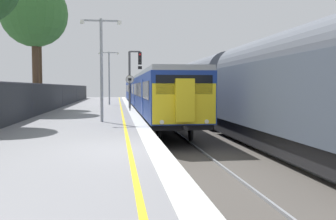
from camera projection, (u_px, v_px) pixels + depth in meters
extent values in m
cube|color=gray|center=(49.00, 169.00, 10.07)|extent=(6.40, 110.00, 1.00)
cube|color=silver|center=(156.00, 148.00, 10.43)|extent=(0.60, 110.00, 0.01)
cube|color=yellow|center=(129.00, 149.00, 10.33)|extent=(0.12, 110.00, 0.01)
cube|color=gray|center=(191.00, 181.00, 10.62)|extent=(0.07, 110.00, 0.08)
cube|color=gray|center=(239.00, 179.00, 10.82)|extent=(0.07, 110.00, 0.08)
cube|color=gray|center=(322.00, 177.00, 11.16)|extent=(0.07, 110.00, 0.08)
cube|color=navy|center=(157.00, 94.00, 25.85)|extent=(2.80, 20.88, 2.30)
cube|color=black|center=(157.00, 112.00, 25.93)|extent=(2.64, 20.28, 0.25)
cube|color=#93999E|center=(157.00, 75.00, 25.78)|extent=(2.68, 20.88, 0.24)
cube|color=black|center=(137.00, 89.00, 25.64)|extent=(0.02, 19.28, 0.84)
cube|color=#1D3A98|center=(142.00, 97.00, 20.50)|extent=(0.03, 1.10, 1.90)
cube|color=#1D3A98|center=(134.00, 94.00, 30.83)|extent=(0.03, 1.10, 1.90)
cylinder|color=black|center=(159.00, 133.00, 18.10)|extent=(0.12, 0.84, 0.84)
cylinder|color=black|center=(190.00, 132.00, 18.31)|extent=(0.12, 0.84, 0.84)
cylinder|color=black|center=(140.00, 112.00, 33.61)|extent=(0.12, 0.84, 0.84)
cylinder|color=black|center=(157.00, 112.00, 33.82)|extent=(0.12, 0.84, 0.84)
cube|color=navy|center=(139.00, 91.00, 47.10)|extent=(2.80, 20.88, 2.30)
cube|color=black|center=(139.00, 101.00, 47.18)|extent=(2.64, 20.28, 0.25)
cube|color=#93999E|center=(139.00, 81.00, 47.02)|extent=(2.68, 20.88, 0.24)
cube|color=black|center=(128.00, 88.00, 46.89)|extent=(0.02, 19.28, 0.84)
cube|color=#1D3A98|center=(129.00, 92.00, 41.75)|extent=(0.03, 1.10, 1.90)
cube|color=#1D3A98|center=(127.00, 91.00, 52.08)|extent=(0.03, 1.10, 1.90)
cylinder|color=black|center=(136.00, 108.00, 39.35)|extent=(0.12, 0.84, 0.84)
cylinder|color=black|center=(151.00, 108.00, 39.56)|extent=(0.12, 0.84, 0.84)
cylinder|color=black|center=(131.00, 102.00, 54.86)|extent=(0.12, 0.84, 0.84)
cylinder|color=black|center=(141.00, 102.00, 55.07)|extent=(0.12, 0.84, 0.84)
cube|color=yellow|center=(184.00, 104.00, 15.58)|extent=(2.70, 0.10, 1.70)
cube|color=black|center=(184.00, 85.00, 15.52)|extent=(2.40, 0.08, 0.80)
cube|color=yellow|center=(185.00, 100.00, 15.43)|extent=(0.80, 0.24, 1.80)
cylinder|color=white|center=(162.00, 122.00, 15.44)|extent=(0.18, 0.06, 0.18)
cylinder|color=white|center=(207.00, 122.00, 15.69)|extent=(0.18, 0.06, 0.18)
cylinder|color=black|center=(185.00, 128.00, 15.35)|extent=(0.20, 0.35, 0.20)
cube|color=black|center=(139.00, 79.00, 47.01)|extent=(0.60, 0.90, 0.20)
cube|color=#232326|center=(291.00, 140.00, 14.70)|extent=(2.30, 14.70, 0.79)
cube|color=#4C5666|center=(292.00, 96.00, 14.60)|extent=(2.60, 13.90, 2.73)
cylinder|color=#515660|center=(292.00, 61.00, 14.52)|extent=(2.39, 13.50, 2.39)
cylinder|color=black|center=(231.00, 129.00, 19.90)|extent=(0.12, 0.84, 0.84)
cylinder|color=black|center=(259.00, 128.00, 20.11)|extent=(0.12, 0.84, 0.84)
cube|color=#232326|center=(202.00, 113.00, 30.03)|extent=(2.30, 14.70, 0.79)
cube|color=#4C5666|center=(202.00, 91.00, 29.92)|extent=(2.60, 13.90, 2.73)
cylinder|color=#515660|center=(202.00, 74.00, 29.84)|extent=(2.39, 13.50, 2.39)
cylinder|color=black|center=(209.00, 121.00, 24.64)|extent=(0.12, 0.84, 0.84)
cylinder|color=black|center=(232.00, 121.00, 24.85)|extent=(0.12, 0.84, 0.84)
cylinder|color=black|center=(181.00, 111.00, 35.22)|extent=(0.12, 0.84, 0.84)
cylinder|color=black|center=(197.00, 111.00, 35.43)|extent=(0.12, 0.84, 0.84)
cylinder|color=#47474C|center=(130.00, 80.00, 30.49)|extent=(0.18, 0.18, 4.62)
cube|color=#47474C|center=(135.00, 52.00, 30.42)|extent=(0.90, 0.12, 0.12)
cube|color=black|center=(140.00, 58.00, 30.50)|extent=(0.28, 0.20, 1.00)
cylinder|color=red|center=(140.00, 54.00, 30.36)|extent=(0.16, 0.04, 0.16)
cylinder|color=black|center=(140.00, 58.00, 30.38)|extent=(0.16, 0.04, 0.16)
cylinder|color=black|center=(140.00, 62.00, 30.40)|extent=(0.16, 0.04, 0.16)
cube|color=black|center=(140.00, 68.00, 30.55)|extent=(0.32, 0.16, 0.24)
cylinder|color=#59595B|center=(130.00, 95.00, 27.21)|extent=(0.08, 0.08, 2.23)
cylinder|color=black|center=(130.00, 79.00, 27.13)|extent=(0.59, 0.02, 0.59)
cylinder|color=silver|center=(130.00, 79.00, 27.12)|extent=(0.56, 0.02, 0.56)
cube|color=black|center=(130.00, 79.00, 27.11)|extent=(0.24, 0.01, 0.18)
cylinder|color=#93999E|center=(102.00, 71.00, 18.44)|extent=(0.14, 0.14, 5.07)
cube|color=#93999E|center=(110.00, 21.00, 18.35)|extent=(0.90, 0.08, 0.08)
cylinder|color=silver|center=(119.00, 23.00, 18.42)|extent=(0.20, 0.20, 0.18)
cube|color=#93999E|center=(92.00, 20.00, 18.23)|extent=(0.90, 0.08, 0.08)
cylinder|color=silver|center=(82.00, 22.00, 18.17)|extent=(0.20, 0.20, 0.18)
cylinder|color=#93999E|center=(109.00, 78.00, 36.58)|extent=(0.14, 0.14, 5.19)
cube|color=#93999E|center=(114.00, 53.00, 36.49)|extent=(0.90, 0.08, 0.08)
cylinder|color=silver|center=(118.00, 54.00, 36.55)|extent=(0.20, 0.20, 0.18)
cube|color=#93999E|center=(104.00, 53.00, 36.36)|extent=(0.90, 0.08, 0.08)
cylinder|color=silver|center=(100.00, 53.00, 36.31)|extent=(0.20, 0.20, 0.18)
cylinder|color=#38383D|center=(32.00, 101.00, 21.14)|extent=(0.07, 0.07, 1.92)
cylinder|color=#38383D|center=(62.00, 96.00, 32.70)|extent=(0.07, 0.07, 1.92)
cylinder|color=#38383D|center=(76.00, 94.00, 44.26)|extent=(0.07, 0.07, 1.92)
cylinder|color=#38383D|center=(85.00, 92.00, 55.82)|extent=(0.07, 0.07, 1.92)
cylinder|color=#473323|center=(35.00, 72.00, 25.81)|extent=(0.42, 0.42, 5.52)
sphere|color=#33662D|center=(34.00, 13.00, 25.56)|extent=(4.55, 4.55, 4.55)
sphere|color=#33662D|center=(28.00, 22.00, 25.64)|extent=(2.77, 2.77, 2.77)
cylinder|color=#473323|center=(40.00, 71.00, 30.00)|extent=(0.30, 0.30, 5.98)
sphere|color=#234C23|center=(39.00, 20.00, 29.75)|extent=(3.86, 3.86, 3.86)
sphere|color=#234C23|center=(33.00, 25.00, 29.21)|extent=(2.55, 2.55, 2.55)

